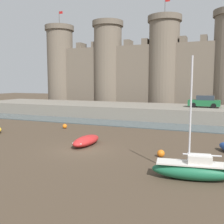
{
  "coord_description": "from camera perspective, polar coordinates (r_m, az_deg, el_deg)",
  "views": [
    {
      "loc": [
        9.57,
        -17.47,
        5.21
      ],
      "look_at": [
        0.73,
        4.2,
        2.5
      ],
      "focal_mm": 42.0,
      "sensor_mm": 36.0,
      "label": 1
    }
  ],
  "objects": [
    {
      "name": "ground_plane",
      "position": [
        20.59,
        -6.38,
        -8.09
      ],
      "size": [
        160.0,
        160.0,
        0.0
      ],
      "primitive_type": "plane",
      "color": "#4C3D2D"
    },
    {
      "name": "sailboat_near_channel_left",
      "position": [
        14.92,
        17.27,
        -11.82
      ],
      "size": [
        4.45,
        1.86,
        6.54
      ],
      "color": "#1E6B47",
      "rests_on": "ground"
    },
    {
      "name": "quay_road",
      "position": [
        38.92,
        7.82,
        0.15
      ],
      "size": [
        56.46,
        10.0,
        1.76
      ],
      "primitive_type": "cube",
      "color": "gray",
      "rests_on": "ground"
    },
    {
      "name": "mooring_buoy_off_centre",
      "position": [
        29.84,
        -10.25,
        -3.06
      ],
      "size": [
        0.51,
        0.51,
        0.51
      ],
      "primitive_type": "sphere",
      "color": "orange",
      "rests_on": "ground"
    },
    {
      "name": "rowboat_foreground_centre",
      "position": [
        21.81,
        -5.64,
        -6.19
      ],
      "size": [
        1.47,
        3.67,
        0.76
      ],
      "color": "red",
      "rests_on": "ground"
    },
    {
      "name": "castle",
      "position": [
        49.51,
        11.17,
        9.29
      ],
      "size": [
        50.53,
        6.07,
        19.91
      ],
      "color": "#706354",
      "rests_on": "ground"
    },
    {
      "name": "water_channel",
      "position": [
        32.12,
        4.57,
        -2.66
      ],
      "size": [
        80.0,
        4.5,
        0.1
      ],
      "primitive_type": "cube",
      "color": "#47565B",
      "rests_on": "ground"
    },
    {
      "name": "mooring_buoy_near_channel",
      "position": [
        18.71,
        10.6,
        -8.85
      ],
      "size": [
        0.52,
        0.52,
        0.52
      ],
      "primitive_type": "sphere",
      "color": "orange",
      "rests_on": "ground"
    },
    {
      "name": "car_quay_west",
      "position": [
        37.58,
        19.49,
        2.15
      ],
      "size": [
        4.17,
        2.03,
        1.62
      ],
      "color": "#1E6638",
      "rests_on": "quay_road"
    }
  ]
}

